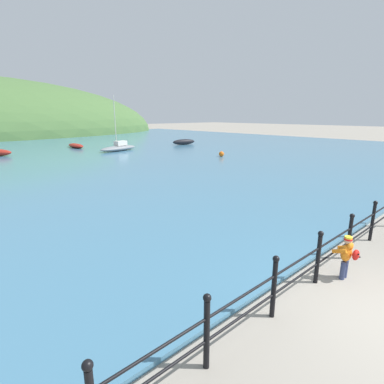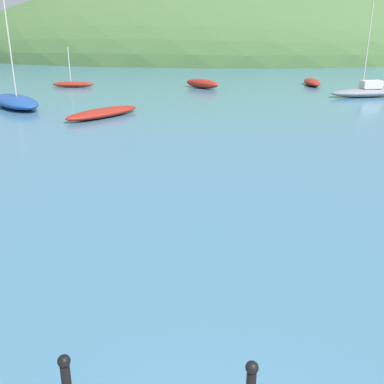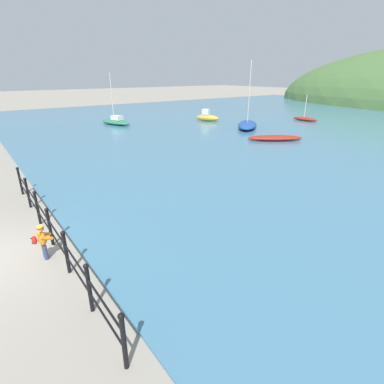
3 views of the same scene
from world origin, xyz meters
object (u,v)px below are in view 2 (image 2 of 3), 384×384
(boat_nearest_quay, at_px, (312,82))
(boat_twin_mast, at_px, (73,84))
(boat_far_left, at_px, (103,113))
(boat_far_right, at_px, (366,91))
(boat_mid_harbor, at_px, (202,84))
(boat_blue_hull, at_px, (16,101))

(boat_nearest_quay, bearing_deg, boat_twin_mast, -173.75)
(boat_far_left, relative_size, boat_far_right, 0.77)
(boat_far_left, bearing_deg, boat_twin_mast, 113.29)
(boat_nearest_quay, height_order, boat_mid_harbor, boat_mid_harbor)
(boat_mid_harbor, relative_size, boat_blue_hull, 0.47)
(boat_blue_hull, bearing_deg, boat_far_right, 13.72)
(boat_far_left, bearing_deg, boat_far_right, 26.70)
(boat_nearest_quay, height_order, boat_blue_hull, boat_blue_hull)
(boat_mid_harbor, xyz_separation_m, boat_blue_hull, (-9.37, -8.34, 0.01))
(boat_nearest_quay, distance_m, boat_far_right, 5.98)
(boat_far_right, height_order, boat_twin_mast, boat_far_right)
(boat_far_right, relative_size, boat_twin_mast, 1.83)
(boat_far_left, height_order, boat_twin_mast, boat_twin_mast)
(boat_far_right, xyz_separation_m, boat_blue_hull, (-19.19, -4.68, -0.01))
(boat_far_right, bearing_deg, boat_mid_harbor, 159.56)
(boat_mid_harbor, height_order, boat_twin_mast, boat_twin_mast)
(boat_far_right, bearing_deg, boat_far_left, -153.30)
(boat_nearest_quay, distance_m, boat_twin_mast, 16.85)
(boat_far_left, xyz_separation_m, boat_twin_mast, (-4.69, 10.89, 0.01))
(boat_mid_harbor, distance_m, boat_twin_mast, 8.95)
(boat_mid_harbor, bearing_deg, boat_far_left, -111.66)
(boat_twin_mast, bearing_deg, boat_far_right, -11.43)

